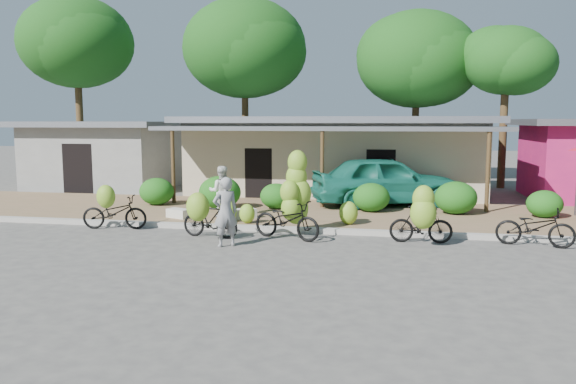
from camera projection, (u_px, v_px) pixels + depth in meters
name	position (u px, v px, depth m)	size (l,w,h in m)	color
ground	(290.00, 248.00, 14.10)	(100.00, 100.00, 0.00)	#4A4845
sidewalk	(318.00, 214.00, 18.96)	(60.00, 6.00, 0.12)	#8D674C
curb	(303.00, 230.00, 16.04)	(60.00, 0.25, 0.15)	#A8A399
shop_main	(337.00, 154.00, 24.53)	(13.00, 8.50, 3.35)	#C1B492
shop_grey	(106.00, 154.00, 26.67)	(7.00, 6.00, 3.15)	gray
tree_back_left	(74.00, 41.00, 28.53)	(5.80, 5.73, 9.42)	#513B20
tree_far_center	(242.00, 47.00, 29.97)	(6.60, 6.59, 9.65)	#513B20
tree_center_right	(413.00, 58.00, 28.85)	(6.21, 6.17, 8.77)	#513B20
tree_near_right	(502.00, 59.00, 26.20)	(4.15, 3.95, 7.60)	#513B20
hedge_0	(157.00, 191.00, 20.51)	(1.27, 1.14, 0.99)	#195312
hedge_1	(220.00, 192.00, 19.59)	(1.48, 1.33, 1.15)	#195312
hedge_2	(276.00, 196.00, 19.59)	(1.14, 1.03, 0.89)	#195312
hedge_3	(371.00, 197.00, 18.97)	(1.25, 1.12, 0.97)	#195312
hedge_4	(456.00, 198.00, 18.49)	(1.38, 1.24, 1.08)	#195312
hedge_5	(545.00, 204.00, 17.82)	(1.12, 1.00, 0.87)	#195312
bike_far_left	(114.00, 211.00, 16.46)	(1.99, 1.34, 1.39)	black
bike_left	(207.00, 217.00, 15.15)	(1.71, 1.27, 1.33)	black
bike_center	(291.00, 207.00, 15.26)	(2.12, 1.52, 2.39)	black
bike_right	(422.00, 218.00, 14.37)	(1.64, 1.18, 1.59)	black
bike_far_right	(535.00, 227.00, 14.24)	(1.99, 1.04, 0.99)	black
loose_banana_a	(228.00, 211.00, 17.05)	(0.55, 0.47, 0.69)	#86BC2F
loose_banana_b	(247.00, 214.00, 16.82)	(0.47, 0.40, 0.59)	#86BC2F
loose_banana_c	(349.00, 213.00, 16.62)	(0.56, 0.47, 0.70)	#86BC2F
sack_near	(242.00, 214.00, 17.69)	(0.85, 0.40, 0.30)	beige
sack_far	(179.00, 213.00, 17.82)	(0.75, 0.38, 0.28)	beige
vendor	(225.00, 212.00, 14.20)	(0.65, 0.43, 1.78)	gray
bystander	(221.00, 191.00, 17.89)	(0.80, 0.62, 1.64)	silver
teal_van	(385.00, 181.00, 20.36)	(2.14, 5.31, 1.81)	#186E5C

